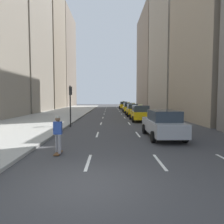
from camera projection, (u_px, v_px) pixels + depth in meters
name	position (u px, v px, depth m)	size (l,w,h in m)	color
ground_plane	(88.00, 184.00, 5.81)	(160.00, 160.00, 0.00)	#3D3D3F
sidewalk_left	(63.00, 113.00, 32.64)	(8.00, 66.00, 0.15)	#9E9E99
lane_markings	(123.00, 116.00, 28.79)	(5.72, 56.00, 0.01)	white
building_row_left	(32.00, 31.00, 37.60)	(6.00, 66.97, 37.74)	#A89E89
building_row_right	(181.00, 23.00, 31.55)	(6.00, 56.80, 37.52)	slate
taxi_lead	(123.00, 105.00, 47.29)	(2.02, 4.40, 1.87)	yellow
taxi_second	(133.00, 110.00, 28.00)	(2.02, 4.40, 1.87)	yellow
taxi_third	(128.00, 108.00, 35.03)	(2.02, 4.40, 1.87)	yellow
taxi_fourth	(140.00, 113.00, 21.94)	(2.02, 4.40, 1.87)	yellow
sedan_black_near	(163.00, 124.00, 12.58)	(2.02, 4.71, 1.76)	#9EA0A5
skateboarder	(58.00, 133.00, 8.89)	(0.36, 0.80, 1.75)	brown
traffic_light_pole	(70.00, 99.00, 17.30)	(0.24, 0.42, 3.60)	black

